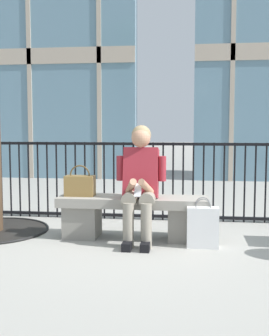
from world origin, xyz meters
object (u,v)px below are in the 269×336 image
stone_bench (133,213)px  handbag_on_bench (80,185)px  seated_person_with_phone (140,180)px  shopping_bag (203,227)px

stone_bench → handbag_on_bench: handbag_on_bench is taller
stone_bench → seated_person_with_phone: (0.09, -0.13, 0.38)m
stone_bench → handbag_on_bench: size_ratio=4.76×
seated_person_with_phone → shopping_bag: 0.79m
shopping_bag → handbag_on_bench: bearing=168.7°
stone_bench → shopping_bag: size_ratio=3.21×
stone_bench → shopping_bag: (0.73, -0.27, -0.06)m
seated_person_with_phone → shopping_bag: bearing=-12.5°
seated_person_with_phone → handbag_on_bench: size_ratio=3.61×
stone_bench → shopping_bag: 0.78m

